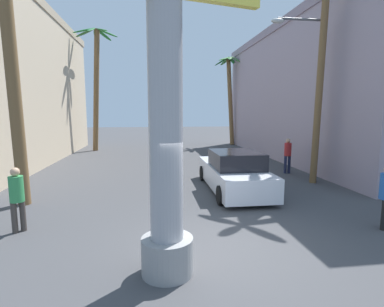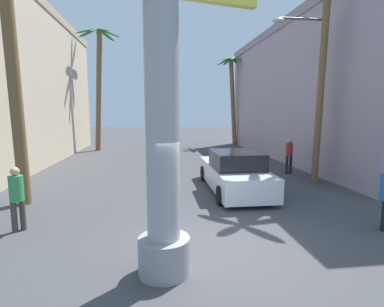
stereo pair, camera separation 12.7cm
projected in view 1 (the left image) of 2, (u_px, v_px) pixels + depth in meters
The scene contains 10 objects.
ground_plane at pixel (177, 167), 16.49m from camera, with size 89.13×89.13×0.00m, color #424244.
building_right at pixel (329, 93), 19.69m from camera, with size 8.07×19.42×8.47m.
street_lamp at pixel (311, 84), 12.63m from camera, with size 2.29×0.28×6.92m.
car_lead at pixel (234, 173), 11.53m from camera, with size 2.01×5.12×1.56m.
palm_tree_far_left at pixel (96, 76), 22.82m from camera, with size 3.30×3.34×9.33m.
palm_tree_near_left at pixel (11, 48), 9.06m from camera, with size 2.67×2.74×8.50m.
palm_tree_far_right at pixel (230, 91), 27.13m from camera, with size 2.81×2.85×7.95m.
palm_tree_near_right at pixel (323, 38), 11.98m from camera, with size 3.02×3.11×9.29m.
pedestrian_mid_right at pixel (288, 153), 14.73m from camera, with size 0.34×0.34×1.73m.
pedestrian_curb_left at pixel (17, 195), 7.49m from camera, with size 0.48×0.48×1.66m.
Camera 1 is at (-1.38, -6.19, 3.03)m, focal length 28.00 mm.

